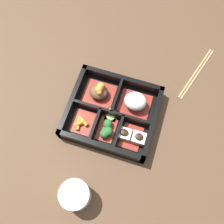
% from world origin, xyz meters
% --- Properties ---
extents(ground_plane, '(3.00, 3.00, 0.00)m').
position_xyz_m(ground_plane, '(0.00, 0.00, 0.00)').
color(ground_plane, '#4C3523').
extents(bento_base, '(0.27, 0.24, 0.01)m').
position_xyz_m(bento_base, '(0.00, 0.00, 0.01)').
color(bento_base, black).
rests_on(bento_base, ground_plane).
extents(bento_rim, '(0.27, 0.24, 0.05)m').
position_xyz_m(bento_rim, '(0.00, -0.00, 0.02)').
color(bento_rim, black).
rests_on(bento_rim, ground_plane).
extents(bowl_stew, '(0.10, 0.09, 0.06)m').
position_xyz_m(bowl_stew, '(-0.06, 0.05, 0.03)').
color(bowl_stew, maroon).
rests_on(bowl_stew, bento_base).
extents(bowl_rice, '(0.10, 0.09, 0.06)m').
position_xyz_m(bowl_rice, '(0.06, 0.05, 0.04)').
color(bowl_rice, maroon).
rests_on(bowl_rice, bento_base).
extents(bowl_carrots, '(0.06, 0.08, 0.02)m').
position_xyz_m(bowl_carrots, '(-0.08, -0.06, 0.02)').
color(bowl_carrots, maroon).
rests_on(bowl_carrots, bento_base).
extents(bowl_greens, '(0.05, 0.08, 0.04)m').
position_xyz_m(bowl_greens, '(0.00, -0.06, 0.03)').
color(bowl_greens, maroon).
rests_on(bowl_greens, bento_base).
extents(bowl_tofu, '(0.09, 0.08, 0.04)m').
position_xyz_m(bowl_tofu, '(0.08, -0.06, 0.02)').
color(bowl_tofu, maroon).
rests_on(bowl_tofu, bento_base).
extents(bowl_pickles, '(0.04, 0.04, 0.01)m').
position_xyz_m(bowl_pickles, '(-0.00, -0.01, 0.02)').
color(bowl_pickles, maroon).
rests_on(bowl_pickles, bento_base).
extents(tea_cup, '(0.08, 0.08, 0.07)m').
position_xyz_m(tea_cup, '(-0.02, -0.26, 0.04)').
color(tea_cup, beige).
rests_on(tea_cup, ground_plane).
extents(chopsticks, '(0.08, 0.22, 0.01)m').
position_xyz_m(chopsticks, '(0.22, 0.23, 0.00)').
color(chopsticks, '#A87F51').
rests_on(chopsticks, ground_plane).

